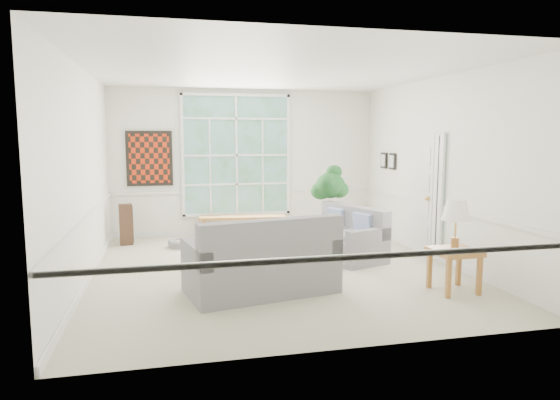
% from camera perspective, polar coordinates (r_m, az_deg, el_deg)
% --- Properties ---
extents(floor, '(5.50, 6.00, 0.01)m').
position_cam_1_polar(floor, '(7.79, -0.40, -7.93)').
color(floor, '#B5AF98').
rests_on(floor, ground).
extents(ceiling, '(5.50, 6.00, 0.02)m').
position_cam_1_polar(ceiling, '(7.57, -0.42, 14.58)').
color(ceiling, white).
rests_on(ceiling, ground).
extents(wall_back, '(5.50, 0.02, 3.00)m').
position_cam_1_polar(wall_back, '(10.48, -3.93, 4.32)').
color(wall_back, white).
rests_on(wall_back, ground).
extents(wall_front, '(5.50, 0.02, 3.00)m').
position_cam_1_polar(wall_front, '(4.66, 7.50, 0.59)').
color(wall_front, white).
rests_on(wall_front, ground).
extents(wall_left, '(0.02, 6.00, 3.00)m').
position_cam_1_polar(wall_left, '(7.45, -21.57, 2.63)').
color(wall_left, white).
rests_on(wall_left, ground).
extents(wall_right, '(0.02, 6.00, 3.00)m').
position_cam_1_polar(wall_right, '(8.55, 17.93, 3.32)').
color(wall_right, white).
rests_on(wall_right, ground).
extents(window_back, '(2.30, 0.08, 2.40)m').
position_cam_1_polar(window_back, '(10.40, -4.99, 5.12)').
color(window_back, white).
rests_on(window_back, wall_back).
extents(entry_door, '(0.08, 0.90, 2.10)m').
position_cam_1_polar(entry_door, '(9.09, 15.68, 0.77)').
color(entry_door, white).
rests_on(entry_door, floor).
extents(door_sidelight, '(0.08, 0.26, 1.90)m').
position_cam_1_polar(door_sidelight, '(8.54, 17.71, 0.97)').
color(door_sidelight, white).
rests_on(door_sidelight, wall_right).
extents(wall_art, '(0.90, 0.06, 1.10)m').
position_cam_1_polar(wall_art, '(10.31, -14.70, 4.61)').
color(wall_art, maroon).
rests_on(wall_art, wall_back).
extents(wall_frame_near, '(0.04, 0.26, 0.32)m').
position_cam_1_polar(wall_frame_near, '(10.07, 12.67, 4.33)').
color(wall_frame_near, black).
rests_on(wall_frame_near, wall_right).
extents(wall_frame_far, '(0.04, 0.26, 0.32)m').
position_cam_1_polar(wall_frame_far, '(10.44, 11.73, 4.45)').
color(wall_frame_far, black).
rests_on(wall_frame_far, wall_right).
extents(loveseat_right, '(1.30, 1.77, 0.86)m').
position_cam_1_polar(loveseat_right, '(8.48, 6.85, -3.71)').
color(loveseat_right, slate).
rests_on(loveseat_right, floor).
extents(loveseat_front, '(2.06, 1.34, 1.03)m').
position_cam_1_polar(loveseat_front, '(6.57, -2.19, -6.13)').
color(loveseat_front, slate).
rests_on(loveseat_front, floor).
extents(coffee_table, '(1.30, 0.92, 0.44)m').
position_cam_1_polar(coffee_table, '(7.70, -4.53, -6.40)').
color(coffee_table, '#A16930').
rests_on(coffee_table, floor).
extents(pewter_bowl, '(0.38, 0.38, 0.08)m').
position_cam_1_polar(pewter_bowl, '(7.71, -5.00, -4.41)').
color(pewter_bowl, '#939398').
rests_on(pewter_bowl, coffee_table).
extents(window_bench, '(1.79, 0.54, 0.41)m').
position_cam_1_polar(window_bench, '(10.26, -4.28, -3.02)').
color(window_bench, '#A16930').
rests_on(window_bench, floor).
extents(end_table, '(0.57, 0.57, 0.50)m').
position_cam_1_polar(end_table, '(9.53, 5.76, -3.57)').
color(end_table, '#A16930').
rests_on(end_table, floor).
extents(houseplant, '(0.73, 0.73, 1.02)m').
position_cam_1_polar(houseplant, '(9.36, 5.77, 0.95)').
color(houseplant, '#1D5122').
rests_on(houseplant, end_table).
extents(side_table, '(0.58, 0.58, 0.57)m').
position_cam_1_polar(side_table, '(7.02, 19.25, -7.59)').
color(side_table, '#A16930').
rests_on(side_table, floor).
extents(table_lamp, '(0.48, 0.48, 0.65)m').
position_cam_1_polar(table_lamp, '(6.94, 19.45, -2.60)').
color(table_lamp, white).
rests_on(table_lamp, side_table).
extents(pet_bed, '(0.51, 0.51, 0.14)m').
position_cam_1_polar(pet_bed, '(9.48, -11.31, -4.86)').
color(pet_bed, slate).
rests_on(pet_bed, floor).
extents(floor_speaker, '(0.26, 0.22, 0.77)m').
position_cam_1_polar(floor_speaker, '(9.86, -17.20, -2.69)').
color(floor_speaker, '#40281C').
rests_on(floor_speaker, floor).
extents(cat, '(0.42, 0.40, 0.16)m').
position_cam_1_polar(cat, '(8.84, 4.10, -2.63)').
color(cat, black).
rests_on(cat, loveseat_right).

